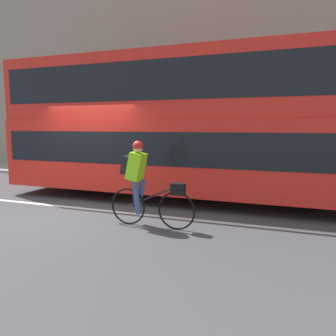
{
  "coord_description": "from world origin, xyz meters",
  "views": [
    {
      "loc": [
        4.74,
        -6.33,
        1.99
      ],
      "look_at": [
        2.2,
        0.6,
        1.03
      ],
      "focal_mm": 35.0,
      "sensor_mm": 36.0,
      "label": 1
    }
  ],
  "objects_px": {
    "cyclist_on_bike": "(143,181)",
    "trash_bin": "(62,158)",
    "street_sign_post": "(227,135)",
    "bus": "(181,121)"
  },
  "relations": [
    {
      "from": "cyclist_on_bike",
      "to": "street_sign_post",
      "type": "distance_m",
      "value": 5.73
    },
    {
      "from": "cyclist_on_bike",
      "to": "trash_bin",
      "type": "relative_size",
      "value": 1.78
    },
    {
      "from": "bus",
      "to": "street_sign_post",
      "type": "bearing_deg",
      "value": 77.69
    },
    {
      "from": "trash_bin",
      "to": "street_sign_post",
      "type": "relative_size",
      "value": 0.36
    },
    {
      "from": "cyclist_on_bike",
      "to": "street_sign_post",
      "type": "bearing_deg",
      "value": 83.66
    },
    {
      "from": "trash_bin",
      "to": "street_sign_post",
      "type": "bearing_deg",
      "value": -0.05
    },
    {
      "from": "cyclist_on_bike",
      "to": "street_sign_post",
      "type": "relative_size",
      "value": 0.64
    },
    {
      "from": "cyclist_on_bike",
      "to": "street_sign_post",
      "type": "xyz_separation_m",
      "value": [
        0.63,
        5.65,
        0.75
      ]
    },
    {
      "from": "bus",
      "to": "cyclist_on_bike",
      "type": "relative_size",
      "value": 5.4
    },
    {
      "from": "trash_bin",
      "to": "street_sign_post",
      "type": "xyz_separation_m",
      "value": [
        6.97,
        -0.01,
        1.04
      ]
    }
  ]
}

